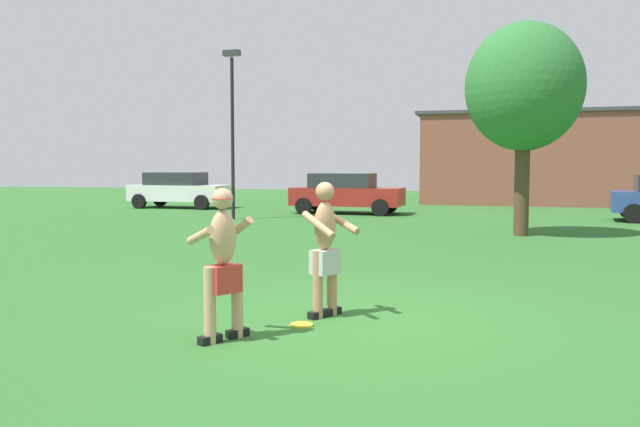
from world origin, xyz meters
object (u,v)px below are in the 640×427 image
(frisbee, at_px, (302,325))
(lamp_post, at_px, (232,117))
(player_in_gray, at_px, (325,246))
(car_red_mid_lot, at_px, (346,193))
(tree_right_field, at_px, (524,88))
(player_with_cap, at_px, (223,257))
(car_white_far_end, at_px, (179,189))

(frisbee, relative_size, lamp_post, 0.05)
(player_in_gray, relative_size, car_red_mid_lot, 0.39)
(car_red_mid_lot, bearing_deg, tree_right_field, -45.50)
(player_in_gray, distance_m, tree_right_field, 11.14)
(player_in_gray, xyz_separation_m, frisbee, (-0.15, -0.54, -0.88))
(player_with_cap, distance_m, tree_right_field, 12.59)
(frisbee, distance_m, lamp_post, 15.72)
(frisbee, distance_m, tree_right_field, 11.93)
(player_with_cap, height_order, car_red_mid_lot, player_with_cap)
(player_with_cap, xyz_separation_m, tree_right_field, (3.47, 11.72, 3.04))
(frisbee, xyz_separation_m, lamp_post, (-6.75, 13.74, 3.57))
(car_red_mid_lot, bearing_deg, player_with_cap, -80.98)
(player_in_gray, height_order, tree_right_field, tree_right_field)
(frisbee, relative_size, car_white_far_end, 0.06)
(car_white_far_end, height_order, lamp_post, lamp_post)
(frisbee, distance_m, car_white_far_end, 21.88)
(frisbee, height_order, lamp_post, lamp_post)
(player_in_gray, height_order, car_red_mid_lot, player_in_gray)
(player_in_gray, relative_size, frisbee, 6.21)
(player_in_gray, xyz_separation_m, car_red_mid_lot, (-3.67, 16.84, -0.07))
(player_with_cap, bearing_deg, frisbee, 52.02)
(car_white_far_end, distance_m, lamp_post, 7.32)
(car_red_mid_lot, distance_m, tree_right_field, 9.60)
(player_in_gray, bearing_deg, tree_right_field, 75.47)
(car_white_far_end, bearing_deg, frisbee, -58.42)
(player_in_gray, bearing_deg, lamp_post, 117.58)
(car_red_mid_lot, distance_m, car_white_far_end, 8.02)
(frisbee, bearing_deg, lamp_post, 116.17)
(player_with_cap, height_order, player_in_gray, player_in_gray)
(lamp_post, bearing_deg, car_white_far_end, 133.88)
(player_with_cap, bearing_deg, car_red_mid_lot, 99.02)
(car_red_mid_lot, relative_size, car_white_far_end, 1.01)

